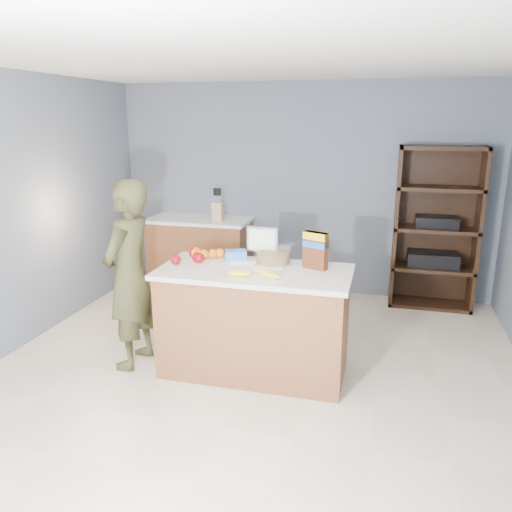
% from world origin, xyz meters
% --- Properties ---
extents(floor, '(4.50, 5.00, 0.02)m').
position_xyz_m(floor, '(0.00, 0.00, 0.00)').
color(floor, beige).
rests_on(floor, ground).
extents(walls, '(4.52, 5.02, 2.51)m').
position_xyz_m(walls, '(0.00, 0.00, 1.65)').
color(walls, slate).
rests_on(walls, ground).
extents(counter_peninsula, '(1.56, 0.76, 0.90)m').
position_xyz_m(counter_peninsula, '(0.00, 0.30, 0.42)').
color(counter_peninsula, brown).
rests_on(counter_peninsula, ground).
extents(back_cabinet, '(1.24, 0.62, 0.90)m').
position_xyz_m(back_cabinet, '(-1.20, 2.20, 0.45)').
color(back_cabinet, brown).
rests_on(back_cabinet, ground).
extents(shelving_unit, '(0.90, 0.40, 1.80)m').
position_xyz_m(shelving_unit, '(1.55, 2.35, 0.86)').
color(shelving_unit, black).
rests_on(shelving_unit, ground).
extents(person, '(0.42, 0.61, 1.62)m').
position_xyz_m(person, '(-1.05, 0.17, 0.81)').
color(person, '#39381D').
rests_on(person, ground).
extents(knife_block, '(0.12, 0.10, 0.31)m').
position_xyz_m(knife_block, '(-0.94, 2.12, 1.02)').
color(knife_block, tan).
rests_on(knife_block, back_cabinet).
extents(envelopes, '(0.47, 0.21, 0.00)m').
position_xyz_m(envelopes, '(-0.02, 0.42, 0.90)').
color(envelopes, white).
rests_on(envelopes, counter_peninsula).
extents(bananas, '(0.43, 0.18, 0.04)m').
position_xyz_m(bananas, '(0.04, 0.13, 0.92)').
color(bananas, yellow).
rests_on(bananas, counter_peninsula).
extents(apples, '(0.25, 0.33, 0.08)m').
position_xyz_m(apples, '(-0.58, 0.39, 0.94)').
color(apples, '#940411').
rests_on(apples, counter_peninsula).
extents(oranges, '(0.31, 0.17, 0.08)m').
position_xyz_m(oranges, '(-0.52, 0.53, 0.94)').
color(oranges, orange).
rests_on(oranges, counter_peninsula).
extents(blue_carton, '(0.21, 0.18, 0.08)m').
position_xyz_m(blue_carton, '(-0.23, 0.55, 0.94)').
color(blue_carton, blue).
rests_on(blue_carton, counter_peninsula).
extents(salad_bowl, '(0.30, 0.30, 0.13)m').
position_xyz_m(salad_bowl, '(0.11, 0.52, 0.96)').
color(salad_bowl, '#267219').
rests_on(salad_bowl, counter_peninsula).
extents(tv, '(0.28, 0.12, 0.28)m').
position_xyz_m(tv, '(-0.02, 0.63, 1.06)').
color(tv, silver).
rests_on(tv, counter_peninsula).
extents(cereal_box, '(0.22, 0.15, 0.30)m').
position_xyz_m(cereal_box, '(0.47, 0.45, 1.08)').
color(cereal_box, '#592B14').
rests_on(cereal_box, counter_peninsula).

